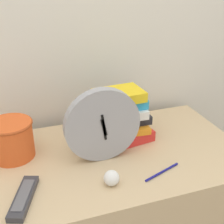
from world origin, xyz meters
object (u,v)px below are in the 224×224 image
object	(u,v)px
tv_remote	(24,197)
book_stack	(120,116)
desk_clock	(102,125)
pen	(162,172)
crumpled_paper_ball	(111,178)
basket	(11,138)

from	to	relation	value
tv_remote	book_stack	bearing A→B (deg)	32.73
desk_clock	pen	world-z (taller)	desk_clock
crumpled_paper_ball	basket	bearing A→B (deg)	136.50
basket	pen	bearing A→B (deg)	-30.05
book_stack	basket	xyz separation A→B (m)	(-0.42, -0.00, -0.02)
book_stack	basket	world-z (taller)	book_stack
book_stack	tv_remote	distance (m)	0.50
desk_clock	pen	bearing A→B (deg)	-42.78
desk_clock	tv_remote	world-z (taller)	desk_clock
desk_clock	crumpled_paper_ball	size ratio (longest dim) A/B	5.31
basket	tv_remote	distance (m)	0.27
basket	book_stack	bearing A→B (deg)	0.32
desk_clock	tv_remote	xyz separation A→B (m)	(-0.30, -0.14, -0.13)
book_stack	pen	size ratio (longest dim) A/B	1.69
book_stack	tv_remote	size ratio (longest dim) A/B	1.30
book_stack	desk_clock	bearing A→B (deg)	-131.66
book_stack	tv_remote	bearing A→B (deg)	-147.27
basket	tv_remote	world-z (taller)	basket
tv_remote	crumpled_paper_ball	size ratio (longest dim) A/B	3.75
pen	tv_remote	bearing A→B (deg)	178.05
book_stack	basket	bearing A→B (deg)	-179.68
book_stack	pen	world-z (taller)	book_stack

